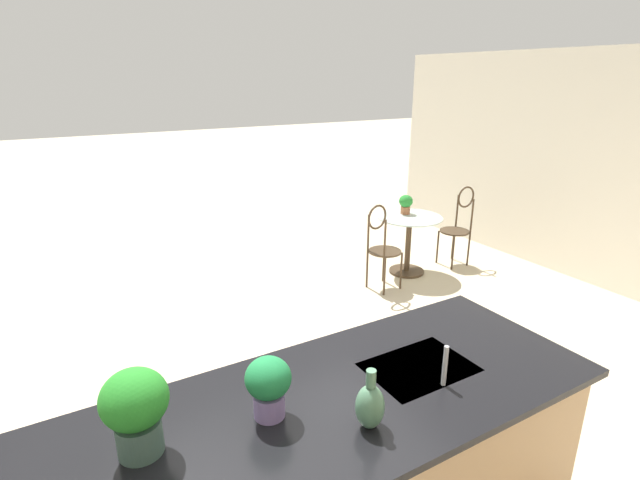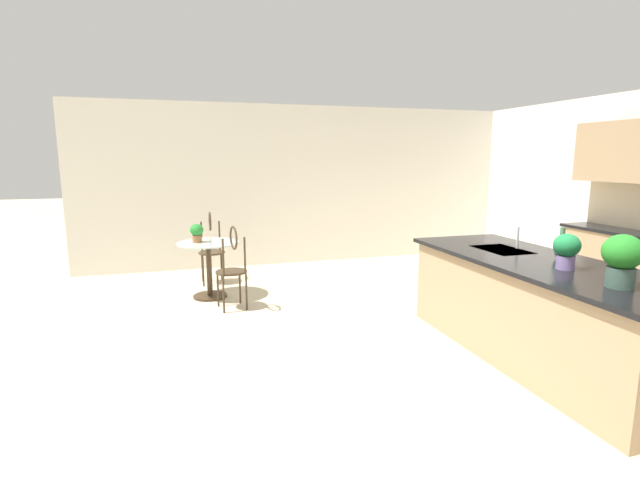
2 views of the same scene
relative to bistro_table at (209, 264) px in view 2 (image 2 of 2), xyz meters
name	(u,v)px [view 2 (image 2 of 2)]	position (x,y,z in m)	size (l,w,h in m)	color
ground_plane	(436,356)	(2.52, 1.89, -0.45)	(40.00, 40.00, 0.00)	beige
wall_left_window	(311,185)	(-1.74, 1.89, 0.90)	(0.12, 7.80, 2.70)	silver
kitchen_island	(538,310)	(2.82, 2.74, 0.02)	(2.80, 1.06, 0.92)	tan
bistro_table	(209,264)	(0.00, 0.00, 0.00)	(0.80, 0.80, 0.74)	#3D2D1E
chair_near_window	(232,264)	(0.61, 0.24, 0.13)	(0.51, 0.43, 1.04)	#3D2D1E
chair_by_island	(211,244)	(-0.76, 0.09, 0.13)	(0.48, 0.38, 1.04)	#3D2D1E
sink_faucet	(518,238)	(2.27, 2.92, 0.58)	(0.02, 0.02, 0.22)	#B2B5BA
potted_plant_on_table	(197,232)	(-0.04, -0.13, 0.43)	(0.17, 0.17, 0.24)	#9E603D
potted_plant_counter_far	(622,257)	(3.67, 2.62, 0.69)	(0.27, 0.27, 0.38)	#385147
potted_plant_counter_near	(567,249)	(3.12, 2.69, 0.64)	(0.21, 0.21, 0.29)	#7A669E
vase_on_counter	(561,246)	(2.77, 2.98, 0.58)	(0.13, 0.13, 0.29)	#4C7A5B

